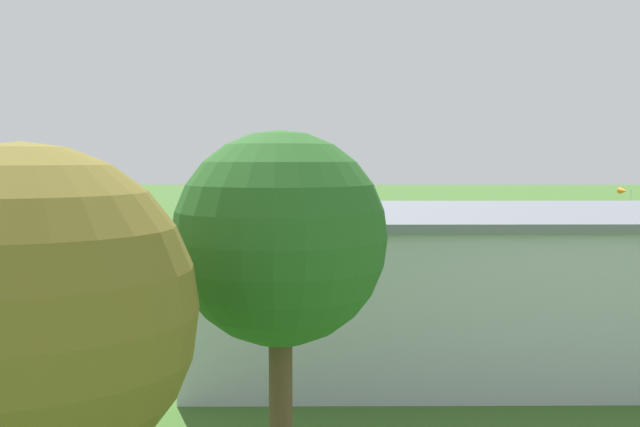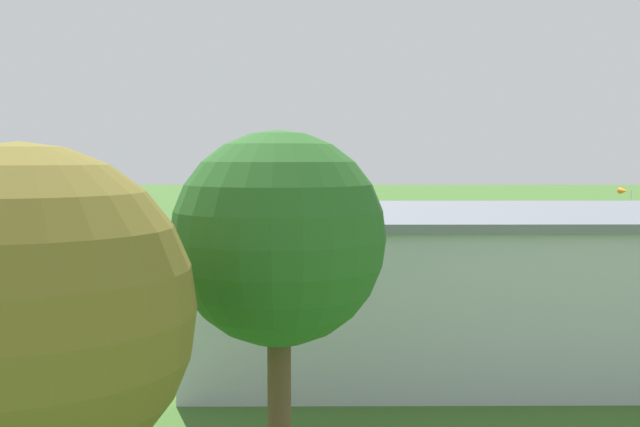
# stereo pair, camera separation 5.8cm
# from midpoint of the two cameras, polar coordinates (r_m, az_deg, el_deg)

# --- Properties ---
(ground_plane) EXTENTS (400.00, 400.00, 0.00)m
(ground_plane) POSITION_cam_midpoint_polar(r_m,az_deg,el_deg) (73.69, 3.89, -3.33)
(ground_plane) COLOR #3D6628
(hangar) EXTENTS (27.08, 16.30, 7.16)m
(hangar) POSITION_cam_midpoint_polar(r_m,az_deg,el_deg) (37.73, 11.48, -5.16)
(hangar) COLOR #B7BCC6
(hangar) RESTS_ON ground_plane
(biplane) EXTENTS (7.64, 9.16, 3.79)m
(biplane) POSITION_cam_midpoint_polar(r_m,az_deg,el_deg) (72.69, -4.20, 3.16)
(biplane) COLOR silver
(car_red) EXTENTS (1.98, 4.13, 1.62)m
(car_red) POSITION_cam_midpoint_polar(r_m,az_deg,el_deg) (55.52, 21.00, -5.22)
(car_red) COLOR red
(car_red) RESTS_ON ground_plane
(car_black) EXTENTS (2.32, 4.24, 1.59)m
(car_black) POSITION_cam_midpoint_polar(r_m,az_deg,el_deg) (51.36, -3.32, -5.71)
(car_black) COLOR black
(car_black) RESTS_ON ground_plane
(car_silver) EXTENTS (2.36, 4.43, 1.61)m
(car_silver) POSITION_cam_midpoint_polar(r_m,az_deg,el_deg) (53.29, -10.66, -5.40)
(car_silver) COLOR #B7B7BC
(car_silver) RESTS_ON ground_plane
(car_white) EXTENTS (1.88, 4.01, 1.72)m
(car_white) POSITION_cam_midpoint_polar(r_m,az_deg,el_deg) (54.26, -17.44, -5.31)
(car_white) COLOR white
(car_white) RESTS_ON ground_plane
(person_by_parked_cars) EXTENTS (0.47, 0.47, 1.56)m
(person_by_parked_cars) POSITION_cam_midpoint_polar(r_m,az_deg,el_deg) (56.59, 15.94, -5.00)
(person_by_parked_cars) COLOR #72338C
(person_by_parked_cars) RESTS_ON ground_plane
(person_walking_on_apron) EXTENTS (0.42, 0.42, 1.62)m
(person_walking_on_apron) POSITION_cam_midpoint_polar(r_m,az_deg,el_deg) (53.54, 13.76, -5.44)
(person_walking_on_apron) COLOR navy
(person_walking_on_apron) RESTS_ON ground_plane
(tree_by_windsock) EXTENTS (6.76, 6.76, 10.01)m
(tree_by_windsock) POSITION_cam_midpoint_polar(r_m,az_deg,el_deg) (15.91, -21.47, -7.17)
(tree_by_windsock) COLOR brown
(tree_by_windsock) RESTS_ON ground_plane
(tree_behind_hangar_left) EXTENTS (5.79, 5.79, 10.44)m
(tree_behind_hangar_left) POSITION_cam_midpoint_polar(r_m,az_deg,el_deg) (20.22, -3.07, -2.03)
(tree_behind_hangar_left) COLOR brown
(tree_behind_hangar_left) RESTS_ON ground_plane
(windsock) EXTENTS (1.13, 1.36, 6.93)m
(windsock) POSITION_cam_midpoint_polar(r_m,az_deg,el_deg) (75.47, 22.12, 1.17)
(windsock) COLOR silver
(windsock) RESTS_ON ground_plane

